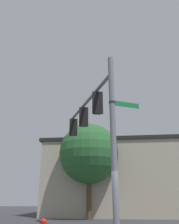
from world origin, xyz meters
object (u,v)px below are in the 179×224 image
at_px(traffic_light_mid_inner, 84,118).
at_px(traffic_light_mid_outer, 74,128).
at_px(traffic_light_nearest_pole, 97,104).
at_px(street_name_sign, 120,104).

distance_m(traffic_light_mid_inner, traffic_light_mid_outer, 2.26).
relative_size(traffic_light_mid_inner, traffic_light_mid_outer, 1.00).
height_order(traffic_light_nearest_pole, street_name_sign, traffic_light_nearest_pole).
xyz_separation_m(traffic_light_mid_inner, street_name_sign, (1.60, -3.70, -0.62)).
height_order(traffic_light_nearest_pole, traffic_light_mid_inner, same).
relative_size(traffic_light_nearest_pole, traffic_light_mid_inner, 1.00).
distance_m(traffic_light_mid_outer, street_name_sign, 6.32).
bearing_deg(traffic_light_mid_outer, street_name_sign, -68.65).
relative_size(traffic_light_mid_inner, street_name_sign, 0.94).
xyz_separation_m(traffic_light_mid_outer, street_name_sign, (2.29, -5.86, -0.62)).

